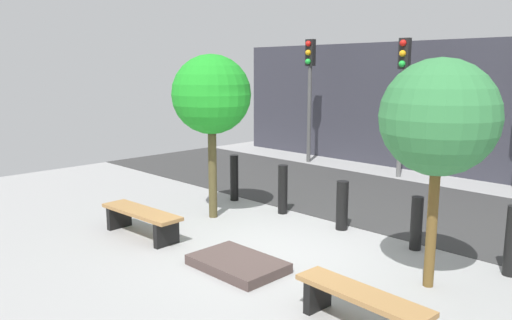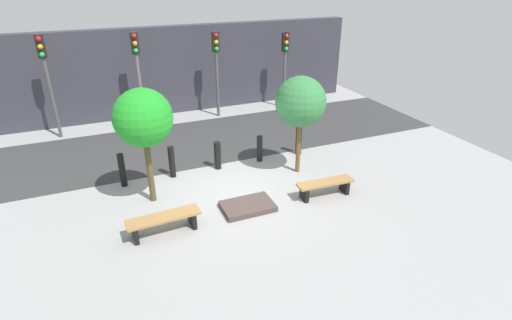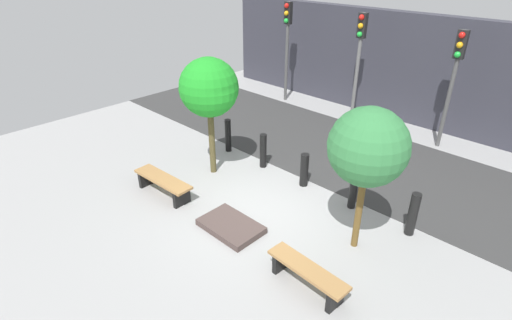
# 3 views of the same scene
# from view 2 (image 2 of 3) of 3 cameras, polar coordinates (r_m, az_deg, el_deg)

# --- Properties ---
(ground_plane) EXTENTS (18.00, 18.00, 0.00)m
(ground_plane) POSITION_cam_2_polar(r_m,az_deg,el_deg) (11.24, -2.81, -4.76)
(ground_plane) COLOR #969696
(road_strip) EXTENTS (18.00, 4.17, 0.01)m
(road_strip) POSITION_cam_2_polar(r_m,az_deg,el_deg) (14.68, -8.22, 2.68)
(road_strip) COLOR #343434
(road_strip) RESTS_ON ground
(building_facade) EXTENTS (16.20, 0.50, 3.59)m
(building_facade) POSITION_cam_2_polar(r_m,az_deg,el_deg) (17.58, -11.84, 12.43)
(building_facade) COLOR #33333D
(building_facade) RESTS_ON ground
(bench_left) EXTENTS (1.75, 0.54, 0.46)m
(bench_left) POSITION_cam_2_polar(r_m,az_deg,el_deg) (9.75, -13.04, -8.45)
(bench_left) COLOR black
(bench_left) RESTS_ON ground
(bench_right) EXTENTS (1.62, 0.48, 0.44)m
(bench_right) POSITION_cam_2_polar(r_m,az_deg,el_deg) (11.12, 9.84, -3.63)
(bench_right) COLOR black
(bench_right) RESTS_ON ground
(planter_bed) EXTENTS (1.34, 0.88, 0.14)m
(planter_bed) POSITION_cam_2_polar(r_m,az_deg,el_deg) (10.51, -1.19, -6.63)
(planter_bed) COLOR #493A37
(planter_bed) RESTS_ON ground
(tree_behind_left_bench) EXTENTS (1.48, 1.48, 3.11)m
(tree_behind_left_bench) POSITION_cam_2_polar(r_m,az_deg,el_deg) (10.28, -15.83, 5.71)
(tree_behind_left_bench) COLOR #4D4425
(tree_behind_left_bench) RESTS_ON ground
(tree_behind_right_bench) EXTENTS (1.48, 1.48, 2.98)m
(tree_behind_right_bench) POSITION_cam_2_polar(r_m,az_deg,el_deg) (11.62, 6.39, 8.20)
(tree_behind_right_bench) COLOR brown
(tree_behind_right_bench) RESTS_ON ground
(bollard_far_left) EXTENTS (0.18, 0.18, 1.00)m
(bollard_far_left) POSITION_cam_2_polar(r_m,az_deg,el_deg) (12.00, -18.57, -1.37)
(bollard_far_left) COLOR black
(bollard_far_left) RESTS_ON ground
(bollard_left) EXTENTS (0.19, 0.19, 0.98)m
(bollard_left) POSITION_cam_2_polar(r_m,az_deg,el_deg) (12.13, -11.93, -0.28)
(bollard_left) COLOR black
(bollard_left) RESTS_ON ground
(bollard_center) EXTENTS (0.21, 0.21, 0.88)m
(bollard_center) POSITION_cam_2_polar(r_m,az_deg,el_deg) (12.44, -5.51, 0.64)
(bollard_center) COLOR black
(bollard_center) RESTS_ON ground
(bollard_right) EXTENTS (0.19, 0.19, 0.86)m
(bollard_right) POSITION_cam_2_polar(r_m,az_deg,el_deg) (12.89, 0.52, 1.64)
(bollard_right) COLOR black
(bollard_right) RESTS_ON ground
(bollard_far_right) EXTENTS (0.20, 0.20, 0.99)m
(bollard_far_right) POSITION_cam_2_polar(r_m,az_deg,el_deg) (13.44, 6.11, 2.85)
(bollard_far_right) COLOR black
(bollard_far_right) RESTS_ON ground
(traffic_light_west) EXTENTS (0.28, 0.27, 3.70)m
(traffic_light_west) POSITION_cam_2_polar(r_m,az_deg,el_deg) (15.89, -27.84, 11.46)
(traffic_light_west) COLOR #4D4D4D
(traffic_light_west) RESTS_ON ground
(traffic_light_mid_west) EXTENTS (0.28, 0.27, 3.61)m
(traffic_light_mid_west) POSITION_cam_2_polar(r_m,az_deg,el_deg) (15.93, -16.60, 13.15)
(traffic_light_mid_west) COLOR slate
(traffic_light_mid_west) RESTS_ON ground
(traffic_light_mid_east) EXTENTS (0.28, 0.27, 3.46)m
(traffic_light_mid_east) POSITION_cam_2_polar(r_m,az_deg,el_deg) (16.56, -5.69, 14.17)
(traffic_light_mid_east) COLOR #4D4D4D
(traffic_light_mid_east) RESTS_ON ground
(traffic_light_east) EXTENTS (0.28, 0.27, 3.25)m
(traffic_light_east) POSITION_cam_2_polar(r_m,az_deg,el_deg) (17.72, 4.18, 14.54)
(traffic_light_east) COLOR #4C4C4C
(traffic_light_east) RESTS_ON ground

